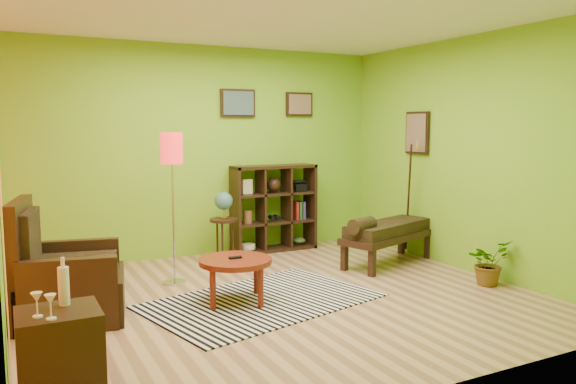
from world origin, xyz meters
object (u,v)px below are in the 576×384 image
potted_plant (488,267)px  coffee_table (235,265)px  bench (387,232)px  floor_lamp (172,162)px  cube_shelf (275,208)px  armchair (64,283)px  globe_table (224,209)px  side_cabinet (60,355)px

potted_plant → coffee_table: bearing=165.7°
bench → floor_lamp: bearing=171.9°
potted_plant → bench: bearing=109.8°
cube_shelf → floor_lamp: bearing=-149.5°
armchair → globe_table: (2.08, 1.41, 0.35)m
globe_table → bench: 2.09m
globe_table → cube_shelf: size_ratio=0.75×
floor_lamp → potted_plant: 3.65m
coffee_table → potted_plant: coffee_table is taller
bench → side_cabinet: bearing=-154.5°
coffee_table → bench: bearing=13.8°
armchair → cube_shelf: size_ratio=0.92×
armchair → floor_lamp: (1.20, 0.65, 1.02)m
armchair → bench: armchair is taller
coffee_table → side_cabinet: (-1.74, -1.36, -0.08)m
side_cabinet → cube_shelf: size_ratio=0.75×
side_cabinet → potted_plant: (4.44, 0.67, -0.11)m
globe_table → potted_plant: (2.19, -2.38, -0.48)m
side_cabinet → cube_shelf: cube_shelf is taller
coffee_table → bench: (2.26, 0.55, 0.04)m
cube_shelf → potted_plant: bearing=-63.2°
side_cabinet → potted_plant: 4.50m
floor_lamp → potted_plant: (3.06, -1.62, -1.16)m
potted_plant → side_cabinet: bearing=-171.5°
coffee_table → globe_table: bearing=72.9°
floor_lamp → cube_shelf: 2.15m
floor_lamp → potted_plant: size_ratio=3.34×
coffee_table → armchair: (-1.56, 0.27, -0.05)m
coffee_table → side_cabinet: 2.21m
armchair → cube_shelf: cube_shelf is taller
armchair → globe_table: bearing=34.2°
globe_table → potted_plant: size_ratio=1.79×
coffee_table → side_cabinet: size_ratio=0.80×
floor_lamp → globe_table: bearing=41.0°
globe_table → coffee_table: bearing=-107.1°
armchair → bench: (3.82, 0.28, 0.09)m
armchair → potted_plant: size_ratio=2.20×
side_cabinet → globe_table: size_ratio=1.01×
coffee_table → side_cabinet: side_cabinet is taller
globe_table → floor_lamp: bearing=-139.0°
coffee_table → potted_plant: 2.80m
coffee_table → floor_lamp: 1.39m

